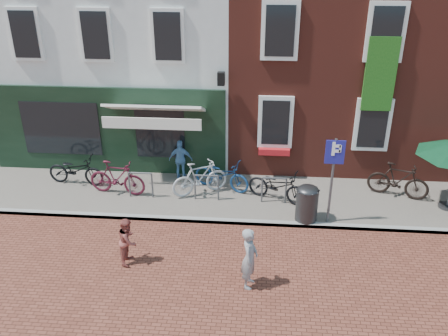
# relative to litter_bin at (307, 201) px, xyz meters

# --- Properties ---
(ground) EXTENTS (80.00, 80.00, 0.00)m
(ground) POSITION_rel_litter_bin_xyz_m (-1.39, -0.30, -0.68)
(ground) COLOR brown
(sidewalk) EXTENTS (24.00, 3.00, 0.10)m
(sidewalk) POSITION_rel_litter_bin_xyz_m (-0.39, 1.20, -0.63)
(sidewalk) COLOR slate
(sidewalk) RESTS_ON ground
(building_stucco) EXTENTS (8.00, 8.00, 9.00)m
(building_stucco) POSITION_rel_litter_bin_xyz_m (-6.39, 6.70, 3.82)
(building_stucco) COLOR silver
(building_stucco) RESTS_ON ground
(building_brick_mid) EXTENTS (6.00, 8.00, 10.00)m
(building_brick_mid) POSITION_rel_litter_bin_xyz_m (0.61, 6.70, 4.32)
(building_brick_mid) COLOR maroon
(building_brick_mid) RESTS_ON ground
(litter_bin) EXTENTS (0.61, 0.61, 1.12)m
(litter_bin) POSITION_rel_litter_bin_xyz_m (0.00, 0.00, 0.00)
(litter_bin) COLOR #2E2E30
(litter_bin) RESTS_ON sidewalk
(parking_sign) EXTENTS (0.50, 0.08, 2.46)m
(parking_sign) POSITION_rel_litter_bin_xyz_m (0.59, -0.06, 1.10)
(parking_sign) COLOR #4C4C4F
(parking_sign) RESTS_ON sidewalk
(woman) EXTENTS (0.43, 0.59, 1.49)m
(woman) POSITION_rel_litter_bin_xyz_m (-1.48, -2.82, 0.07)
(woman) COLOR gray
(woman) RESTS_ON ground
(boy) EXTENTS (0.46, 0.59, 1.20)m
(boy) POSITION_rel_litter_bin_xyz_m (-4.43, -2.17, -0.08)
(boy) COLOR #94453D
(boy) RESTS_ON ground
(cafe_person) EXTENTS (0.77, 0.33, 1.31)m
(cafe_person) POSITION_rel_litter_bin_xyz_m (-3.90, 2.30, 0.08)
(cafe_person) COLOR #5F8FBF
(cafe_person) RESTS_ON sidewalk
(bicycle_0) EXTENTS (1.91, 0.84, 0.97)m
(bicycle_0) POSITION_rel_litter_bin_xyz_m (-7.16, 1.58, -0.09)
(bicycle_0) COLOR black
(bicycle_0) RESTS_ON sidewalk
(bicycle_1) EXTENTS (1.85, 0.75, 1.08)m
(bicycle_1) POSITION_rel_litter_bin_xyz_m (-5.66, 1.05, -0.04)
(bicycle_1) COLOR #4D1322
(bicycle_1) RESTS_ON sidewalk
(bicycle_2) EXTENTS (1.96, 1.28, 0.97)m
(bicycle_2) POSITION_rel_litter_bin_xyz_m (-2.51, 1.65, -0.09)
(bicycle_2) COLOR navy
(bicycle_2) RESTS_ON sidewalk
(bicycle_3) EXTENTS (1.81, 1.32, 1.08)m
(bicycle_3) POSITION_rel_litter_bin_xyz_m (-3.14, 1.25, -0.04)
(bicycle_3) COLOR #B7B7B9
(bicycle_3) RESTS_ON sidewalk
(bicycle_4) EXTENTS (1.95, 1.33, 0.97)m
(bicycle_4) POSITION_rel_litter_bin_xyz_m (-0.79, 1.04, -0.09)
(bicycle_4) COLOR black
(bicycle_4) RESTS_ON sidewalk
(bicycle_5) EXTENTS (1.86, 1.08, 1.08)m
(bicycle_5) POSITION_rel_litter_bin_xyz_m (2.85, 1.60, -0.04)
(bicycle_5) COLOR black
(bicycle_5) RESTS_ON sidewalk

